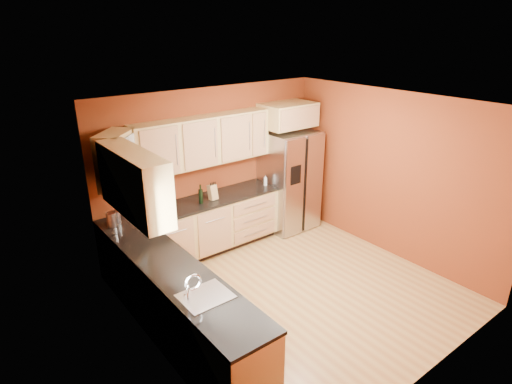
% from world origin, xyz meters
% --- Properties ---
extents(floor, '(4.00, 4.00, 0.00)m').
position_xyz_m(floor, '(0.00, 0.00, 0.00)').
color(floor, '#AC7B42').
rests_on(floor, ground).
extents(ceiling, '(4.00, 4.00, 0.00)m').
position_xyz_m(ceiling, '(0.00, 0.00, 2.60)').
color(ceiling, white).
rests_on(ceiling, wall_back).
extents(wall_back, '(4.00, 0.04, 2.60)m').
position_xyz_m(wall_back, '(0.00, 2.00, 1.30)').
color(wall_back, maroon).
rests_on(wall_back, floor).
extents(wall_front, '(4.00, 0.04, 2.60)m').
position_xyz_m(wall_front, '(0.00, -2.00, 1.30)').
color(wall_front, maroon).
rests_on(wall_front, floor).
extents(wall_left, '(0.04, 4.00, 2.60)m').
position_xyz_m(wall_left, '(-2.00, 0.00, 1.30)').
color(wall_left, maroon).
rests_on(wall_left, floor).
extents(wall_right, '(0.04, 4.00, 2.60)m').
position_xyz_m(wall_right, '(2.00, 0.00, 1.30)').
color(wall_right, maroon).
rests_on(wall_right, floor).
extents(base_cabinets_back, '(2.90, 0.60, 0.88)m').
position_xyz_m(base_cabinets_back, '(-0.55, 1.70, 0.44)').
color(base_cabinets_back, tan).
rests_on(base_cabinets_back, floor).
extents(base_cabinets_left, '(0.60, 2.80, 0.88)m').
position_xyz_m(base_cabinets_left, '(-1.70, 0.00, 0.44)').
color(base_cabinets_left, tan).
rests_on(base_cabinets_left, floor).
extents(countertop_back, '(2.90, 0.62, 0.04)m').
position_xyz_m(countertop_back, '(-0.55, 1.69, 0.90)').
color(countertop_back, black).
rests_on(countertop_back, base_cabinets_back).
extents(countertop_left, '(0.62, 2.80, 0.04)m').
position_xyz_m(countertop_left, '(-1.69, 0.00, 0.90)').
color(countertop_left, black).
rests_on(countertop_left, base_cabinets_left).
extents(upper_cabinets_back, '(2.30, 0.33, 0.75)m').
position_xyz_m(upper_cabinets_back, '(-0.25, 1.83, 1.83)').
color(upper_cabinets_back, tan).
rests_on(upper_cabinets_back, wall_back).
extents(upper_cabinets_left, '(0.33, 1.35, 0.75)m').
position_xyz_m(upper_cabinets_left, '(-1.83, 0.72, 1.83)').
color(upper_cabinets_left, tan).
rests_on(upper_cabinets_left, wall_left).
extents(corner_upper_cabinet, '(0.67, 0.67, 0.75)m').
position_xyz_m(corner_upper_cabinet, '(-1.67, 1.67, 1.83)').
color(corner_upper_cabinet, tan).
rests_on(corner_upper_cabinet, wall_back).
extents(over_fridge_cabinet, '(0.92, 0.60, 0.40)m').
position_xyz_m(over_fridge_cabinet, '(1.35, 1.70, 2.05)').
color(over_fridge_cabinet, tan).
rests_on(over_fridge_cabinet, wall_back).
extents(refrigerator, '(0.90, 0.75, 1.78)m').
position_xyz_m(refrigerator, '(1.35, 1.62, 0.89)').
color(refrigerator, '#ABABB0').
rests_on(refrigerator, floor).
extents(window, '(0.03, 0.90, 1.00)m').
position_xyz_m(window, '(-1.98, -0.50, 1.55)').
color(window, white).
rests_on(window, wall_left).
extents(sink_faucet, '(0.50, 0.42, 0.30)m').
position_xyz_m(sink_faucet, '(-1.69, -0.50, 1.07)').
color(sink_faucet, white).
rests_on(sink_faucet, countertop_left).
extents(canister_left, '(0.13, 0.13, 0.18)m').
position_xyz_m(canister_left, '(-1.75, 1.72, 1.01)').
color(canister_left, '#ABABB0').
rests_on(canister_left, countertop_back).
extents(canister_right, '(0.15, 0.15, 0.21)m').
position_xyz_m(canister_right, '(-1.85, 1.64, 1.03)').
color(canister_right, '#ABABB0').
rests_on(canister_right, countertop_back).
extents(wine_bottle_a, '(0.08, 0.08, 0.33)m').
position_xyz_m(wine_bottle_a, '(-1.15, 1.69, 1.08)').
color(wine_bottle_a, black).
rests_on(wine_bottle_a, countertop_back).
extents(wine_bottle_b, '(0.09, 0.09, 0.30)m').
position_xyz_m(wine_bottle_b, '(-0.47, 1.62, 1.07)').
color(wine_bottle_b, black).
rests_on(wine_bottle_b, countertop_back).
extents(knife_block, '(0.12, 0.11, 0.24)m').
position_xyz_m(knife_block, '(-0.24, 1.64, 1.04)').
color(knife_block, tan).
rests_on(knife_block, countertop_back).
extents(soap_dispenser, '(0.06, 0.06, 0.17)m').
position_xyz_m(soap_dispenser, '(0.80, 1.61, 1.01)').
color(soap_dispenser, silver).
rests_on(soap_dispenser, countertop_back).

